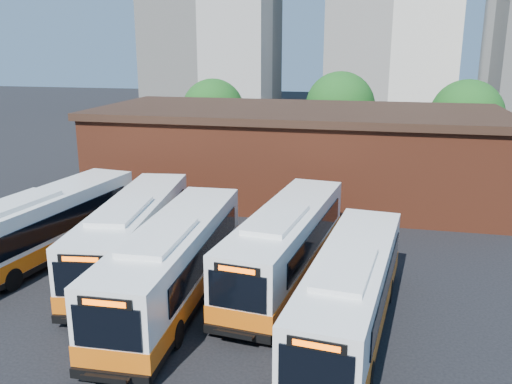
% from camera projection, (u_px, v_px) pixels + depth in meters
% --- Properties ---
extents(ground, '(220.00, 220.00, 0.00)m').
position_uv_depth(ground, '(219.00, 328.00, 21.27)').
color(ground, black).
extents(bus_farwest, '(4.37, 13.39, 3.60)m').
position_uv_depth(bus_farwest, '(42.00, 229.00, 27.76)').
color(bus_farwest, white).
rests_on(bus_farwest, ground).
extents(bus_west, '(4.34, 13.21, 3.55)m').
position_uv_depth(bus_west, '(134.00, 237.00, 26.69)').
color(bus_west, white).
rests_on(bus_west, ground).
extents(bus_midwest, '(3.20, 13.41, 3.63)m').
position_uv_depth(bus_midwest, '(174.00, 265.00, 23.15)').
color(bus_midwest, white).
rests_on(bus_midwest, ground).
extents(bus_mideast, '(4.20, 13.25, 3.56)m').
position_uv_depth(bus_mideast, '(286.00, 247.00, 25.40)').
color(bus_mideast, white).
rests_on(bus_mideast, ground).
extents(bus_east, '(3.87, 12.61, 3.39)m').
position_uv_depth(bus_east, '(350.00, 296.00, 20.54)').
color(bus_east, white).
rests_on(bus_east, ground).
extents(transit_worker, '(0.52, 0.68, 1.66)m').
position_uv_depth(transit_worker, '(307.00, 339.00, 18.96)').
color(transit_worker, '#131638').
rests_on(transit_worker, ground).
extents(depot_building, '(28.60, 12.60, 6.40)m').
position_uv_depth(depot_building, '(297.00, 152.00, 39.22)').
color(depot_building, maroon).
rests_on(depot_building, ground).
extents(tree_west, '(6.00, 6.00, 7.65)m').
position_uv_depth(tree_west, '(213.00, 110.00, 52.27)').
color(tree_west, '#382314').
rests_on(tree_west, ground).
extents(tree_mid, '(6.56, 6.56, 8.36)m').
position_uv_depth(tree_mid, '(340.00, 106.00, 51.49)').
color(tree_mid, '#382314').
rests_on(tree_mid, ground).
extents(tree_east, '(6.24, 6.24, 7.96)m').
position_uv_depth(tree_east, '(466.00, 116.00, 46.40)').
color(tree_east, '#382314').
rests_on(tree_east, ground).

